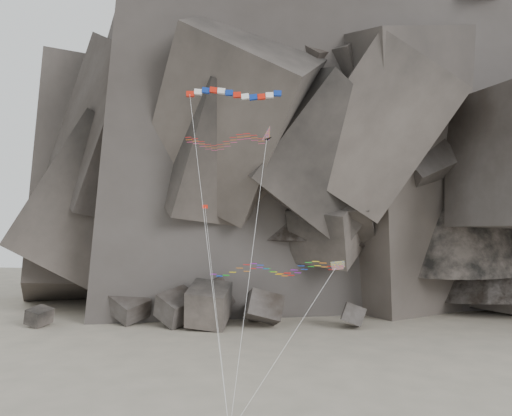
% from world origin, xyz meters
% --- Properties ---
extents(ground, '(260.00, 260.00, 0.00)m').
position_xyz_m(ground, '(0.00, 0.00, 0.00)').
color(ground, '#AB9E8A').
rests_on(ground, ground).
extents(headland, '(110.00, 70.00, 84.00)m').
position_xyz_m(headland, '(0.00, 70.00, 42.00)').
color(headland, '#574D47').
rests_on(headland, ground).
extents(boulder_field, '(54.68, 15.63, 8.34)m').
position_xyz_m(boulder_field, '(-12.61, 32.82, 2.31)').
color(boulder_field, '#47423F').
rests_on(boulder_field, ground).
extents(delta_kite, '(9.70, 13.34, 24.98)m').
position_xyz_m(delta_kite, '(-2.23, 1.93, 25.10)').
color(delta_kite, red).
rests_on(delta_kite, ground).
extents(banner_kite, '(9.54, 14.29, 29.10)m').
position_xyz_m(banner_kite, '(-1.05, 2.08, 29.73)').
color(banner_kite, red).
rests_on(banner_kite, ground).
extents(parafoil_kite, '(13.22, 10.94, 11.96)m').
position_xyz_m(parafoil_kite, '(2.86, -0.21, 12.52)').
color(parafoil_kite, yellow).
rests_on(parafoil_kite, ground).
extents(pennant_kite, '(5.98, 13.31, 17.24)m').
position_xyz_m(pennant_kite, '(-2.91, -0.32, 14.87)').
color(pennant_kite, red).
rests_on(pennant_kite, ground).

